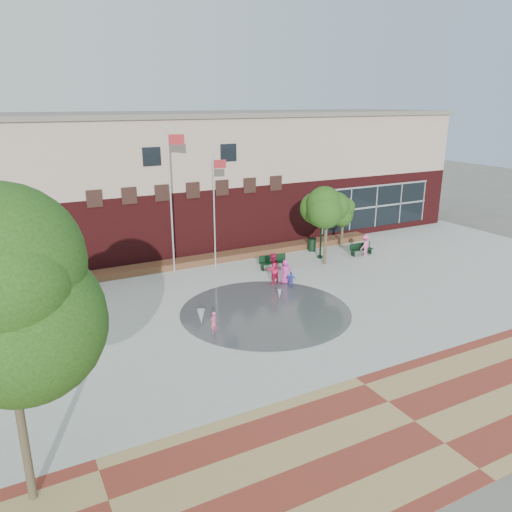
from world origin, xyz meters
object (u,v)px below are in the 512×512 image
flagpole_right (215,206)px  trash_can (312,245)px  bench_left (69,290)px  tree_big_left (0,295)px  flagpole_left (171,193)px  child_splash (214,323)px

flagpole_right → trash_can: 8.12m
bench_left → tree_big_left: 15.65m
flagpole_left → flagpole_right: size_ratio=1.22×
flagpole_right → tree_big_left: 19.14m
trash_can → child_splash: (-11.06, -8.60, 0.06)m
flagpole_left → child_splash: bearing=-77.6°
child_splash → tree_big_left: bearing=18.0°
child_splash → flagpole_right: bearing=-136.2°
flagpole_right → child_splash: size_ratio=6.76×
flagpole_left → bench_left: (-6.33, -1.27, -4.47)m
bench_left → child_splash: 9.19m
trash_can → child_splash: size_ratio=0.87×
flagpole_right → child_splash: 9.72m
flagpole_right → bench_left: size_ratio=3.44×
bench_left → trash_can: 16.13m
bench_left → tree_big_left: size_ratio=0.26×
child_splash → bench_left: bearing=-78.7°
trash_can → flagpole_right: bearing=-177.6°
flagpole_right → trash_can: bearing=8.9°
tree_big_left → child_splash: bearing=39.9°
flagpole_right → bench_left: bearing=-169.5°
flagpole_left → tree_big_left: bearing=-100.1°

